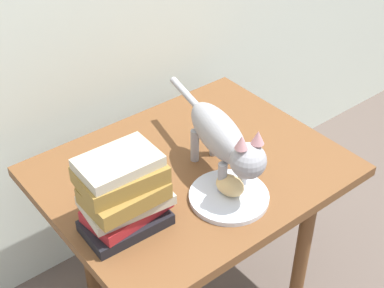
# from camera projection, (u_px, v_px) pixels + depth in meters

# --- Properties ---
(side_table) EXTENTS (0.80, 0.64, 0.57)m
(side_table) POSITION_uv_depth(u_px,v_px,m) (192.00, 188.00, 1.59)
(side_table) COLOR brown
(side_table) RESTS_ON ground
(plate) EXTENTS (0.21, 0.21, 0.01)m
(plate) POSITION_uv_depth(u_px,v_px,m) (229.00, 197.00, 1.44)
(plate) COLOR silver
(plate) RESTS_ON side_table
(bread_roll) EXTENTS (0.07, 0.09, 0.05)m
(bread_roll) POSITION_uv_depth(u_px,v_px,m) (229.00, 186.00, 1.42)
(bread_roll) COLOR #E0BC7A
(bread_roll) RESTS_ON plate
(cat) EXTENTS (0.15, 0.47, 0.23)m
(cat) POSITION_uv_depth(u_px,v_px,m) (223.00, 139.00, 1.43)
(cat) COLOR #99999E
(cat) RESTS_ON side_table
(book_stack) EXTENTS (0.23, 0.16, 0.20)m
(book_stack) POSITION_uv_depth(u_px,v_px,m) (124.00, 194.00, 1.31)
(book_stack) COLOR black
(book_stack) RESTS_ON side_table
(tv_remote) EXTENTS (0.16, 0.08, 0.02)m
(tv_remote) POSITION_uv_depth(u_px,v_px,m) (106.00, 157.00, 1.56)
(tv_remote) COLOR black
(tv_remote) RESTS_ON side_table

